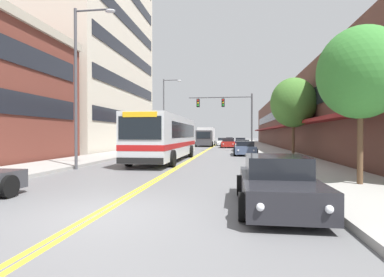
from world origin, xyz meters
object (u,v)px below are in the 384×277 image
at_px(car_charcoal_parked_right_foreground, 277,183).
at_px(city_bus, 167,136).
at_px(car_navy_parked_right_mid, 240,142).
at_px(car_white_moving_third, 223,142).
at_px(street_lamp_left_near, 81,75).
at_px(car_black_moving_second, 229,140).
at_px(street_tree_right_mid, 293,103).
at_px(car_beige_parked_left_mid, 176,144).
at_px(traffic_signal_mast, 229,110).
at_px(box_truck, 206,137).
at_px(car_slate_blue_parked_right_end, 245,148).
at_px(street_lamp_left_far, 166,108).
at_px(car_champagne_parked_right_far, 243,146).
at_px(street_tree_right_near, 361,73).
at_px(car_red_moving_lead, 228,143).

bearing_deg(car_charcoal_parked_right_foreground, city_bus, 114.07).
distance_m(car_navy_parked_right_mid, car_white_moving_third, 5.09).
distance_m(city_bus, street_lamp_left_near, 7.79).
height_order(car_black_moving_second, street_tree_right_mid, street_tree_right_mid).
bearing_deg(car_beige_parked_left_mid, traffic_signal_mast, -41.35).
distance_m(box_truck, street_lamp_left_near, 33.99).
bearing_deg(car_black_moving_second, car_white_moving_third, -94.08).
bearing_deg(car_charcoal_parked_right_foreground, car_beige_parked_left_mid, 105.51).
distance_m(car_slate_blue_parked_right_end, traffic_signal_mast, 6.54).
bearing_deg(street_lamp_left_far, city_bus, -76.96).
bearing_deg(car_beige_parked_left_mid, box_truck, 71.36).
bearing_deg(car_champagne_parked_right_far, car_black_moving_second, 93.63).
relative_size(car_black_moving_second, street_tree_right_mid, 0.74).
xyz_separation_m(street_tree_right_near, street_tree_right_mid, (0.37, 13.74, 0.41)).
height_order(box_truck, street_lamp_left_far, street_lamp_left_far).
bearing_deg(city_bus, street_lamp_left_far, 103.04).
distance_m(car_slate_blue_parked_right_end, street_tree_right_mid, 6.32).
bearing_deg(street_lamp_left_far, car_red_moving_lead, 47.17).
distance_m(car_navy_parked_right_mid, box_truck, 5.66).
height_order(car_beige_parked_left_mid, car_charcoal_parked_right_foreground, car_beige_parked_left_mid).
bearing_deg(street_tree_right_mid, box_truck, 111.02).
distance_m(car_black_moving_second, street_lamp_left_far, 31.71).
distance_m(street_lamp_left_near, street_tree_right_mid, 16.15).
bearing_deg(car_white_moving_third, box_truck, -122.55).
relative_size(city_bus, car_white_moving_third, 2.93).
bearing_deg(street_lamp_left_far, car_white_moving_third, 69.37).
bearing_deg(street_lamp_left_near, city_bus, 61.42).
bearing_deg(traffic_signal_mast, car_charcoal_parked_right_foreground, -86.45).
relative_size(car_beige_parked_left_mid, car_white_moving_third, 1.09).
bearing_deg(car_white_moving_third, street_tree_right_mid, -76.86).
bearing_deg(car_beige_parked_left_mid, city_bus, -81.32).
height_order(car_charcoal_parked_right_foreground, car_black_moving_second, car_charcoal_parked_right_foreground).
height_order(car_navy_parked_right_mid, traffic_signal_mast, traffic_signal_mast).
distance_m(car_black_moving_second, street_tree_right_near, 55.74).
xyz_separation_m(car_navy_parked_right_mid, street_tree_right_near, (3.26, -37.74, 3.40)).
xyz_separation_m(car_slate_blue_parked_right_end, car_black_moving_second, (-1.92, 38.25, -0.02)).
bearing_deg(car_champagne_parked_right_far, street_tree_right_near, -82.43).
xyz_separation_m(box_truck, street_lamp_left_near, (-3.74, -33.60, 3.58)).
bearing_deg(car_white_moving_third, car_navy_parked_right_mid, -54.72).
xyz_separation_m(box_truck, street_tree_right_mid, (9.22, -24.00, 2.89)).
bearing_deg(car_navy_parked_right_mid, car_charcoal_parked_right_foreground, -89.99).
xyz_separation_m(traffic_signal_mast, street_tree_right_mid, (5.19, -8.36, -0.12)).
distance_m(car_champagne_parked_right_far, street_tree_right_near, 25.30).
bearing_deg(car_red_moving_lead, box_truck, 128.02).
xyz_separation_m(car_slate_blue_parked_right_end, street_lamp_left_far, (-9.29, 7.74, 4.52)).
bearing_deg(car_red_moving_lead, street_tree_right_near, -81.18).
bearing_deg(car_champagne_parked_right_far, street_lamp_left_far, 179.77).
relative_size(city_bus, street_tree_right_near, 2.29).
xyz_separation_m(car_beige_parked_left_mid, street_tree_right_mid, (12.37, -14.68, 3.82)).
height_order(car_champagne_parked_right_far, car_slate_blue_parked_right_end, car_slate_blue_parked_right_end).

